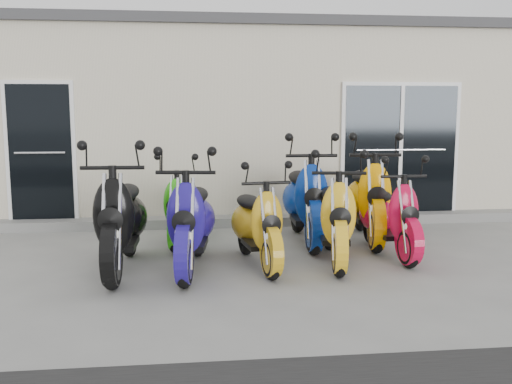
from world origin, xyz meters
TOP-DOWN VIEW (x-y plane):
  - ground at (0.00, 0.00)m, footprint 80.00×80.00m
  - building at (0.00, 5.20)m, footprint 14.00×6.00m
  - roof_cap at (0.00, 5.20)m, footprint 14.20×6.20m
  - front_step at (0.00, 2.02)m, footprint 14.00×0.40m
  - door_left at (-3.20, 2.17)m, footprint 1.07×0.08m
  - door_right at (2.60, 2.17)m, footprint 2.02×0.08m
  - scooter_front_black at (-1.69, -0.43)m, footprint 0.81×2.12m
  - scooter_front_blue at (-0.88, -0.50)m, footprint 0.96×2.08m
  - scooter_front_orange_a at (-0.10, -0.41)m, footprint 0.90×1.84m
  - scooter_front_orange_b at (0.86, -0.34)m, footprint 0.99×2.01m
  - scooter_front_red at (1.63, -0.10)m, footprint 0.75×1.83m
  - scooter_back_green at (-1.00, 0.92)m, footprint 0.88×1.83m
  - scooter_back_blue at (0.71, 0.74)m, footprint 0.84×2.15m
  - scooter_back_yellow at (1.62, 0.74)m, footprint 1.08×2.22m

SIDE VIEW (x-z plane):
  - ground at x=0.00m, z-range 0.00..0.00m
  - front_step at x=0.00m, z-range 0.00..0.15m
  - scooter_back_green at x=-1.00m, z-range 0.00..1.30m
  - scooter_front_orange_a at x=-0.10m, z-range 0.00..1.30m
  - scooter_front_red at x=1.63m, z-range 0.00..1.33m
  - scooter_front_orange_b at x=0.86m, z-range 0.00..1.42m
  - scooter_front_blue at x=-0.88m, z-range 0.00..1.48m
  - scooter_front_black at x=-1.69m, z-range 0.00..1.55m
  - scooter_back_blue at x=0.71m, z-range 0.00..1.57m
  - scooter_back_yellow at x=1.62m, z-range 0.00..1.57m
  - door_left at x=-3.20m, z-range 0.15..2.37m
  - door_right at x=2.60m, z-range 0.15..2.37m
  - building at x=0.00m, z-range 0.00..3.20m
  - roof_cap at x=0.00m, z-range 3.20..3.36m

